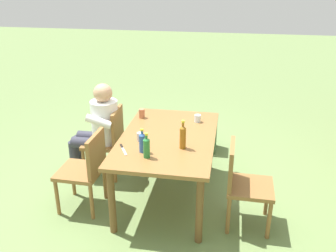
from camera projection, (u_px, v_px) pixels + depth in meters
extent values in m
plane|color=#6B844C|center=(168.00, 195.00, 4.22)|extent=(24.00, 24.00, 0.00)
cube|color=olive|center=(168.00, 138.00, 3.93)|extent=(1.58, 1.00, 0.04)
cylinder|color=brown|center=(146.00, 139.00, 4.79)|extent=(0.07, 0.07, 0.70)
cylinder|color=brown|center=(112.00, 201.00, 3.50)|extent=(0.07, 0.07, 0.70)
cylinder|color=brown|center=(210.00, 144.00, 4.66)|extent=(0.07, 0.07, 0.70)
cylinder|color=brown|center=(199.00, 210.00, 3.37)|extent=(0.07, 0.07, 0.70)
cube|color=olive|center=(103.00, 143.00, 4.51)|extent=(0.46, 0.46, 0.04)
cube|color=olive|center=(117.00, 126.00, 4.40)|extent=(0.42, 0.06, 0.42)
cylinder|color=olive|center=(94.00, 151.00, 4.79)|extent=(0.04, 0.04, 0.41)
cylinder|color=olive|center=(84.00, 165.00, 4.45)|extent=(0.04, 0.04, 0.41)
cylinder|color=olive|center=(122.00, 153.00, 4.75)|extent=(0.04, 0.04, 0.41)
cylinder|color=olive|center=(115.00, 167.00, 4.40)|extent=(0.04, 0.04, 0.41)
cube|color=olive|center=(250.00, 187.00, 3.59)|extent=(0.45, 0.45, 0.04)
cube|color=olive|center=(231.00, 164.00, 3.53)|extent=(0.42, 0.05, 0.42)
cylinder|color=olive|center=(269.00, 220.00, 3.47)|extent=(0.04, 0.04, 0.41)
cylinder|color=olive|center=(267.00, 198.00, 3.81)|extent=(0.04, 0.04, 0.41)
cylinder|color=olive|center=(228.00, 216.00, 3.54)|extent=(0.04, 0.04, 0.41)
cylinder|color=olive|center=(230.00, 194.00, 3.88)|extent=(0.04, 0.04, 0.41)
cube|color=olive|center=(80.00, 171.00, 3.87)|extent=(0.45, 0.45, 0.04)
cube|color=olive|center=(96.00, 154.00, 3.74)|extent=(0.42, 0.05, 0.42)
cylinder|color=olive|center=(73.00, 179.00, 4.16)|extent=(0.04, 0.04, 0.41)
cylinder|color=olive|center=(57.00, 197.00, 3.82)|extent=(0.04, 0.04, 0.41)
cylinder|color=olive|center=(105.00, 182.00, 4.09)|extent=(0.04, 0.04, 0.41)
cylinder|color=olive|center=(92.00, 202.00, 3.75)|extent=(0.04, 0.04, 0.41)
cylinder|color=white|center=(105.00, 122.00, 4.39)|extent=(0.32, 0.32, 0.52)
sphere|color=tan|center=(103.00, 93.00, 4.25)|extent=(0.22, 0.22, 0.22)
cylinder|color=#383847|center=(93.00, 137.00, 4.61)|extent=(0.14, 0.40, 0.14)
cylinder|color=#383847|center=(80.00, 152.00, 4.73)|extent=(0.11, 0.11, 0.45)
cylinder|color=white|center=(110.00, 110.00, 4.53)|extent=(0.09, 0.31, 0.16)
cylinder|color=#383847|center=(88.00, 143.00, 4.45)|extent=(0.14, 0.40, 0.14)
cylinder|color=#383847|center=(74.00, 158.00, 4.57)|extent=(0.11, 0.11, 0.45)
cylinder|color=white|center=(99.00, 122.00, 4.19)|extent=(0.09, 0.31, 0.16)
cylinder|color=#287A38|center=(147.00, 149.00, 3.45)|extent=(0.06, 0.06, 0.18)
cone|color=#287A38|center=(146.00, 139.00, 3.41)|extent=(0.06, 0.06, 0.03)
cylinder|color=#287A38|center=(146.00, 136.00, 3.40)|extent=(0.03, 0.03, 0.03)
cylinder|color=yellow|center=(146.00, 134.00, 3.40)|extent=(0.03, 0.03, 0.02)
cylinder|color=#996019|center=(183.00, 138.00, 3.63)|extent=(0.06, 0.06, 0.21)
cone|color=#996019|center=(183.00, 127.00, 3.58)|extent=(0.06, 0.06, 0.03)
cylinder|color=#996019|center=(183.00, 124.00, 3.57)|extent=(0.03, 0.03, 0.03)
cylinder|color=yellow|center=(183.00, 122.00, 3.56)|extent=(0.03, 0.03, 0.02)
cylinder|color=#2D56A3|center=(142.00, 144.00, 3.56)|extent=(0.06, 0.06, 0.18)
cone|color=#2D56A3|center=(142.00, 134.00, 3.52)|extent=(0.06, 0.06, 0.02)
cylinder|color=#2D56A3|center=(142.00, 132.00, 3.51)|extent=(0.03, 0.03, 0.02)
cylinder|color=yellow|center=(142.00, 130.00, 3.50)|extent=(0.03, 0.03, 0.02)
cylinder|color=silver|center=(198.00, 118.00, 4.28)|extent=(0.07, 0.07, 0.09)
cylinder|color=#B2B7BC|center=(140.00, 137.00, 3.81)|extent=(0.07, 0.07, 0.09)
cylinder|color=#BC6B47|center=(142.00, 113.00, 4.40)|extent=(0.07, 0.07, 0.11)
cube|color=silver|center=(124.00, 151.00, 3.60)|extent=(0.17, 0.11, 0.01)
cube|color=black|center=(122.00, 146.00, 3.70)|extent=(0.08, 0.06, 0.01)
cube|color=black|center=(179.00, 135.00, 5.19)|extent=(0.31, 0.16, 0.46)
cube|color=black|center=(171.00, 140.00, 5.24)|extent=(0.22, 0.06, 0.20)
cube|color=#47663D|center=(209.00, 135.00, 5.21)|extent=(0.31, 0.20, 0.45)
cube|color=#395130|center=(200.00, 140.00, 5.26)|extent=(0.22, 0.06, 0.20)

